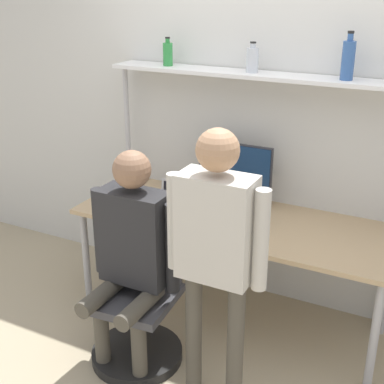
{
  "coord_description": "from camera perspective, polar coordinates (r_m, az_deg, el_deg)",
  "views": [
    {
      "loc": [
        1.2,
        -2.54,
        2.19
      ],
      "look_at": [
        -0.05,
        -0.09,
        1.09
      ],
      "focal_mm": 50.0,
      "sensor_mm": 36.0,
      "label": 1
    }
  ],
  "objects": [
    {
      "name": "person_standing",
      "position": [
        2.67,
        2.58,
        -5.16
      ],
      "size": [
        0.55,
        0.21,
        1.56
      ],
      "color": "#4C473D",
      "rests_on": "ground_plane"
    },
    {
      "name": "office_chair",
      "position": [
        3.36,
        -5.68,
        -13.09
      ],
      "size": [
        0.56,
        0.56,
        0.9
      ],
      "color": "black",
      "rests_on": "ground_plane"
    },
    {
      "name": "shelf_unit",
      "position": [
        3.5,
        6.47,
        8.96
      ],
      "size": [
        1.99,
        0.25,
        1.64
      ],
      "color": "white",
      "rests_on": "ground_plane"
    },
    {
      "name": "cell_phone",
      "position": [
        3.42,
        1.47,
        -3.21
      ],
      "size": [
        0.07,
        0.15,
        0.01
      ],
      "color": "silver",
      "rests_on": "desk"
    },
    {
      "name": "bottle_blue",
      "position": [
        3.29,
        16.32,
        13.41
      ],
      "size": [
        0.07,
        0.07,
        0.28
      ],
      "color": "#335999",
      "rests_on": "shelf_unit"
    },
    {
      "name": "monitor",
      "position": [
        3.62,
        4.53,
        2.32
      ],
      "size": [
        0.53,
        0.22,
        0.44
      ],
      "color": "#333338",
      "rests_on": "desk"
    },
    {
      "name": "person_seated",
      "position": [
        3.06,
        -6.46,
        -5.69
      ],
      "size": [
        0.57,
        0.47,
        1.34
      ],
      "color": "#4C473D",
      "rests_on": "ground_plane"
    },
    {
      "name": "desk",
      "position": [
        3.52,
        4.49,
        -3.7
      ],
      "size": [
        2.09,
        0.77,
        0.74
      ],
      "color": "tan",
      "rests_on": "ground_plane"
    },
    {
      "name": "bottle_clear",
      "position": [
        3.45,
        6.47,
        13.87
      ],
      "size": [
        0.08,
        0.08,
        0.19
      ],
      "color": "silver",
      "rests_on": "shelf_unit"
    },
    {
      "name": "bottle_green",
      "position": [
        3.71,
        -2.6,
        14.53
      ],
      "size": [
        0.07,
        0.07,
        0.19
      ],
      "color": "#2D8C3F",
      "rests_on": "shelf_unit"
    },
    {
      "name": "ground_plane",
      "position": [
        3.57,
        1.53,
        -16.11
      ],
      "size": [
        12.0,
        12.0,
        0.0
      ],
      "primitive_type": "plane",
      "color": "tan"
    },
    {
      "name": "laptop",
      "position": [
        3.51,
        -1.55,
        -1.56
      ],
      "size": [
        0.29,
        0.21,
        0.22
      ],
      "color": "#BCBCC1",
      "rests_on": "desk"
    },
    {
      "name": "wall_back",
      "position": [
        3.67,
        7.34,
        8.38
      ],
      "size": [
        8.0,
        0.06,
        2.7
      ],
      "color": "silver",
      "rests_on": "ground_plane"
    }
  ]
}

